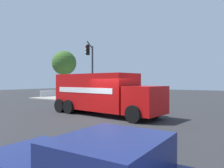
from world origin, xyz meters
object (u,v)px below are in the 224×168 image
at_px(pedestrian_near_corner, 66,90).
at_px(shade_tree_near, 64,63).
at_px(traffic_light_primary, 91,64).
at_px(pedestrian_crossing, 82,89).
at_px(delivery_truck, 103,93).

height_order(pedestrian_near_corner, shade_tree_near, shade_tree_near).
height_order(traffic_light_primary, pedestrian_crossing, traffic_light_primary).
bearing_deg(pedestrian_near_corner, delivery_truck, 53.79).
xyz_separation_m(delivery_truck, pedestrian_near_corner, (-10.33, -14.10, -0.37)).
xyz_separation_m(delivery_truck, pedestrian_crossing, (-13.22, -13.62, -0.40)).
height_order(pedestrian_near_corner, pedestrian_crossing, pedestrian_near_corner).
relative_size(traffic_light_primary, shade_tree_near, 0.89).
bearing_deg(traffic_light_primary, delivery_truck, 44.92).
height_order(delivery_truck, pedestrian_crossing, delivery_truck).
bearing_deg(pedestrian_crossing, shade_tree_near, -62.37).
bearing_deg(delivery_truck, pedestrian_near_corner, -126.21).
relative_size(delivery_truck, pedestrian_crossing, 5.03).
xyz_separation_m(delivery_truck, traffic_light_primary, (-5.76, -5.74, 2.67)).
bearing_deg(shade_tree_near, delivery_truck, 53.45).
bearing_deg(shade_tree_near, traffic_light_primary, 59.19).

